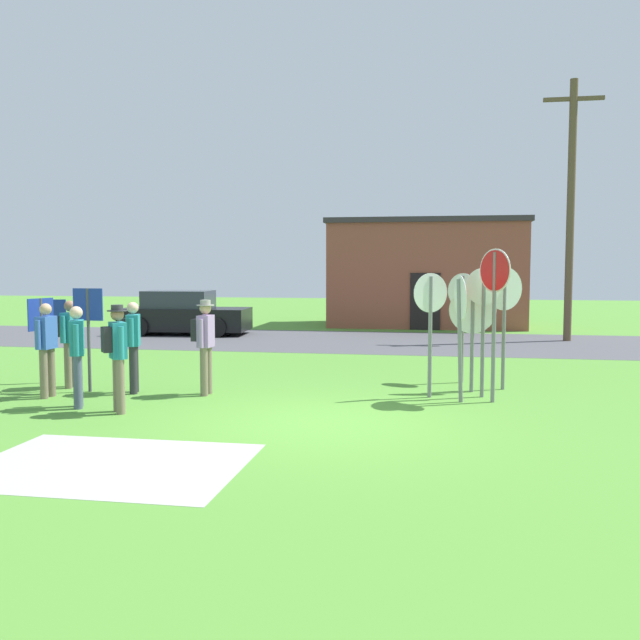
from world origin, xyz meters
name	(u,v)px	position (x,y,z in m)	size (l,w,h in m)	color
ground_plane	(320,424)	(0.00, 0.00, 0.00)	(80.00, 80.00, 0.00)	#518E33
street_asphalt	(383,342)	(0.00, 11.35, 0.00)	(60.00, 6.40, 0.01)	#4C4C51
concrete_path	(109,464)	(-2.10, -2.52, 0.00)	(3.20, 2.40, 0.01)	#ADAAA3
building_background	(427,273)	(1.19, 17.56, 2.09)	(7.62, 4.03, 4.17)	brown
utility_pole	(571,206)	(5.69, 12.63, 4.22)	(1.80, 0.24, 8.07)	brown
parked_car_on_street	(184,314)	(-6.97, 12.54, 0.69)	(4.40, 2.22, 1.51)	black
stop_sign_leaning_right	(472,321)	(2.33, 3.07, 1.34)	(0.87, 0.07, 1.97)	slate
stop_sign_nearest	(504,305)	(2.93, 3.44, 1.61)	(0.69, 0.47, 2.33)	slate
stop_sign_rear_left	(483,311)	(2.50, 2.59, 1.56)	(0.64, 0.18, 2.32)	slate
stop_sign_rear_right	(460,316)	(2.08, 2.04, 1.50)	(0.23, 0.77, 2.19)	slate
stop_sign_tallest	(494,298)	(2.65, 2.13, 1.81)	(0.47, 0.59, 2.65)	slate
stop_sign_low_front	(463,309)	(2.18, 4.10, 1.50)	(0.58, 0.43, 2.21)	slate
stop_sign_leaning_left	(430,314)	(1.57, 2.40, 1.51)	(0.58, 0.41, 2.23)	slate
person_on_left	(205,340)	(-2.48, 1.93, 1.01)	(0.40, 0.57, 1.74)	#7A6B56
person_in_teal	(77,351)	(-4.17, 0.47, 0.95)	(0.36, 0.52, 1.69)	#4C5670
person_in_dark_shirt	(117,350)	(-3.33, 0.20, 1.01)	(0.47, 0.48, 1.74)	#7A6B56
person_with_sunhat	(47,345)	(-5.17, 1.20, 0.95)	(0.24, 0.57, 1.69)	#7A6B56
person_near_signs	(132,340)	(-3.86, 1.87, 0.98)	(0.43, 0.55, 1.69)	#2D2D33
person_in_blue	(70,337)	(-5.31, 2.22, 0.98)	(0.37, 0.57, 1.69)	#7A6B56
info_panel_leftmost	(51,325)	(-5.96, 2.66, 1.16)	(0.59, 0.17, 1.68)	#4C4C51
info_panel_middle	(88,321)	(-4.71, 1.85, 1.34)	(0.60, 0.06, 1.94)	#4C4C51
info_panel_rightmost	(41,327)	(-5.58, 1.70, 1.21)	(0.18, 0.59, 1.75)	#4C4C51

